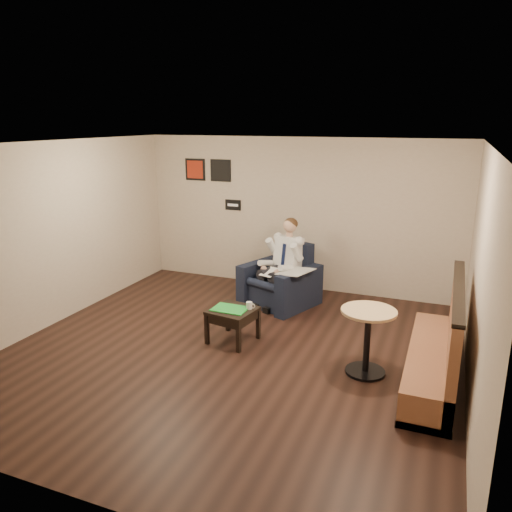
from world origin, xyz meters
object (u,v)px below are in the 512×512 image
at_px(green_folder, 230,309).
at_px(smartphone, 242,306).
at_px(side_table, 233,325).
at_px(banquette, 434,334).
at_px(armchair, 280,275).
at_px(coffee_mug, 249,305).
at_px(seated_man, 275,266).
at_px(cafe_table, 367,342).

height_order(green_folder, smartphone, green_folder).
xyz_separation_m(side_table, green_folder, (-0.04, -0.02, 0.25)).
bearing_deg(banquette, armchair, 145.33).
bearing_deg(coffee_mug, armchair, 93.11).
xyz_separation_m(side_table, banquette, (2.71, -0.12, 0.36)).
height_order(armchair, banquette, banquette).
bearing_deg(banquette, smartphone, 173.90).
distance_m(seated_man, smartphone, 1.39).
height_order(seated_man, smartphone, seated_man).
xyz_separation_m(green_folder, banquette, (2.75, -0.10, 0.11)).
xyz_separation_m(smartphone, banquette, (2.63, -0.28, 0.11)).
relative_size(green_folder, smartphone, 3.21).
relative_size(banquette, cafe_table, 2.79).
distance_m(seated_man, side_table, 1.61).
relative_size(seated_man, cafe_table, 1.67).
bearing_deg(cafe_table, coffee_mug, 169.02).
xyz_separation_m(seated_man, side_table, (-0.08, -1.54, -0.46)).
distance_m(side_table, smartphone, 0.31).
distance_m(seated_man, coffee_mug, 1.46).
xyz_separation_m(banquette, cafe_table, (-0.77, -0.12, -0.18)).
relative_size(armchair, cafe_table, 1.26).
distance_m(armchair, seated_man, 0.23).
distance_m(green_folder, cafe_table, 1.99).
distance_m(seated_man, banquette, 3.11).
distance_m(armchair, side_table, 1.69).
bearing_deg(seated_man, banquette, -11.49).
bearing_deg(banquette, side_table, 177.51).
bearing_deg(seated_man, smartphone, -69.22).
bearing_deg(coffee_mug, side_table, -155.46).
xyz_separation_m(armchair, green_folder, (-0.16, -1.68, -0.02)).
bearing_deg(banquette, coffee_mug, 175.06).
bearing_deg(armchair, cafe_table, -25.67).
xyz_separation_m(coffee_mug, banquette, (2.50, -0.22, 0.06)).
bearing_deg(smartphone, seated_man, 109.17).
bearing_deg(green_folder, smartphone, 56.88).
bearing_deg(side_table, smartphone, 63.49).
height_order(armchair, seated_man, seated_man).
bearing_deg(cafe_table, side_table, 173.04).
bearing_deg(green_folder, cafe_table, -6.37).
bearing_deg(side_table, cafe_table, -6.96).
relative_size(armchair, smartphone, 7.00).
bearing_deg(green_folder, seated_man, 85.71).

